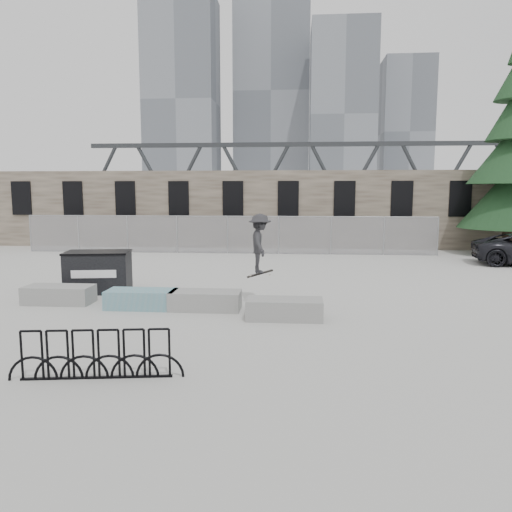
{
  "coord_description": "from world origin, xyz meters",
  "views": [
    {
      "loc": [
        3.71,
        -13.89,
        3.38
      ],
      "look_at": [
        2.43,
        1.75,
        1.3
      ],
      "focal_mm": 35.0,
      "sensor_mm": 36.0,
      "label": 1
    }
  ],
  "objects_px": {
    "planter_center_right": "(205,300)",
    "dumpster": "(98,272)",
    "planter_center_left": "(142,298)",
    "spruce_tree": "(512,165)",
    "bike_rack": "(96,355)",
    "planter_far_left": "(59,294)",
    "planter_offset": "(285,308)",
    "skateboarder": "(260,244)"
  },
  "relations": [
    {
      "from": "planter_center_right",
      "to": "bike_rack",
      "type": "xyz_separation_m",
      "value": [
        -1.0,
        -5.34,
        0.15
      ]
    },
    {
      "from": "planter_center_left",
      "to": "spruce_tree",
      "type": "relative_size",
      "value": 0.17
    },
    {
      "from": "planter_center_right",
      "to": "spruce_tree",
      "type": "relative_size",
      "value": 0.17
    },
    {
      "from": "planter_center_left",
      "to": "dumpster",
      "type": "height_order",
      "value": "dumpster"
    },
    {
      "from": "dumpster",
      "to": "bike_rack",
      "type": "bearing_deg",
      "value": -77.4
    },
    {
      "from": "planter_center_right",
      "to": "planter_center_left",
      "type": "bearing_deg",
      "value": 178.93
    },
    {
      "from": "dumpster",
      "to": "planter_center_right",
      "type": "bearing_deg",
      "value": -37.63
    },
    {
      "from": "planter_offset",
      "to": "dumpster",
      "type": "distance_m",
      "value": 6.97
    },
    {
      "from": "skateboarder",
      "to": "spruce_tree",
      "type": "bearing_deg",
      "value": -53.18
    },
    {
      "from": "planter_far_left",
      "to": "bike_rack",
      "type": "relative_size",
      "value": 0.64
    },
    {
      "from": "bike_rack",
      "to": "spruce_tree",
      "type": "bearing_deg",
      "value": 52.12
    },
    {
      "from": "planter_center_left",
      "to": "spruce_tree",
      "type": "distance_m",
      "value": 20.94
    },
    {
      "from": "planter_offset",
      "to": "skateboarder",
      "type": "bearing_deg",
      "value": 113.84
    },
    {
      "from": "planter_far_left",
      "to": "bike_rack",
      "type": "distance_m",
      "value": 6.77
    },
    {
      "from": "planter_far_left",
      "to": "planter_center_left",
      "type": "xyz_separation_m",
      "value": [
        2.67,
        -0.39,
        0.0
      ]
    },
    {
      "from": "planter_center_left",
      "to": "planter_offset",
      "type": "distance_m",
      "value": 4.22
    },
    {
      "from": "planter_far_left",
      "to": "dumpster",
      "type": "height_order",
      "value": "dumpster"
    },
    {
      "from": "planter_far_left",
      "to": "bike_rack",
      "type": "bearing_deg",
      "value": -58.52
    },
    {
      "from": "planter_center_right",
      "to": "planter_offset",
      "type": "xyz_separation_m",
      "value": [
        2.27,
        -0.85,
        0.0
      ]
    },
    {
      "from": "bike_rack",
      "to": "planter_far_left",
      "type": "bearing_deg",
      "value": 121.48
    },
    {
      "from": "spruce_tree",
      "to": "planter_far_left",
      "type": "bearing_deg",
      "value": -144.35
    },
    {
      "from": "planter_far_left",
      "to": "skateboarder",
      "type": "height_order",
      "value": "skateboarder"
    },
    {
      "from": "planter_center_left",
      "to": "skateboarder",
      "type": "relative_size",
      "value": 1.05
    },
    {
      "from": "planter_center_left",
      "to": "planter_offset",
      "type": "relative_size",
      "value": 1.0
    },
    {
      "from": "planter_far_left",
      "to": "bike_rack",
      "type": "height_order",
      "value": "bike_rack"
    },
    {
      "from": "planter_far_left",
      "to": "planter_offset",
      "type": "xyz_separation_m",
      "value": [
        6.8,
        -1.27,
        0.0
      ]
    },
    {
      "from": "spruce_tree",
      "to": "planter_offset",
      "type": "bearing_deg",
      "value": -128.46
    },
    {
      "from": "planter_far_left",
      "to": "dumpster",
      "type": "xyz_separation_m",
      "value": [
        0.53,
        1.74,
        0.4
      ]
    },
    {
      "from": "planter_center_right",
      "to": "bike_rack",
      "type": "height_order",
      "value": "bike_rack"
    },
    {
      "from": "planter_center_right",
      "to": "dumpster",
      "type": "relative_size",
      "value": 0.89
    },
    {
      "from": "planter_center_right",
      "to": "spruce_tree",
      "type": "height_order",
      "value": "spruce_tree"
    },
    {
      "from": "planter_far_left",
      "to": "planter_offset",
      "type": "relative_size",
      "value": 1.0
    },
    {
      "from": "planter_far_left",
      "to": "bike_rack",
      "type": "xyz_separation_m",
      "value": [
        3.53,
        -5.77,
        0.15
      ]
    },
    {
      "from": "dumpster",
      "to": "planter_far_left",
      "type": "bearing_deg",
      "value": -116.08
    },
    {
      "from": "planter_offset",
      "to": "bike_rack",
      "type": "distance_m",
      "value": 5.56
    },
    {
      "from": "planter_far_left",
      "to": "planter_offset",
      "type": "height_order",
      "value": "same"
    },
    {
      "from": "spruce_tree",
      "to": "dumpster",
      "type": "bearing_deg",
      "value": -147.37
    },
    {
      "from": "dumpster",
      "to": "bike_rack",
      "type": "xyz_separation_m",
      "value": [
        3.01,
        -7.5,
        -0.25
      ]
    },
    {
      "from": "planter_offset",
      "to": "spruce_tree",
      "type": "height_order",
      "value": "spruce_tree"
    },
    {
      "from": "planter_center_left",
      "to": "planter_offset",
      "type": "height_order",
      "value": "same"
    },
    {
      "from": "skateboarder",
      "to": "planter_offset",
      "type": "bearing_deg",
      "value": -165.23
    },
    {
      "from": "planter_far_left",
      "to": "planter_center_left",
      "type": "distance_m",
      "value": 2.7
    }
  ]
}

